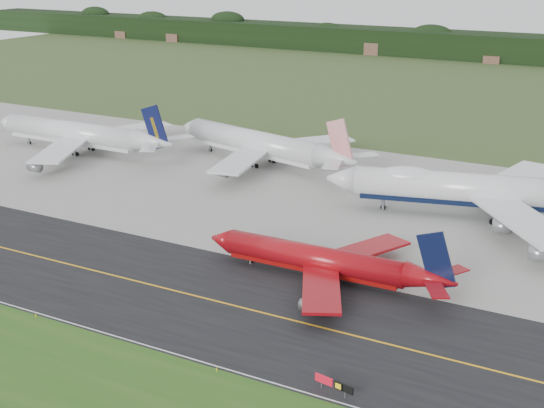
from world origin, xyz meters
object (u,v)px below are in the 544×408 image
at_px(jet_red_737, 327,261).
at_px(jet_navy_gold, 82,134).
at_px(taxiway_sign, 334,384).
at_px(jet_star_tail, 263,145).
at_px(jet_ba_747, 490,191).

relative_size(jet_red_737, jet_navy_gold, 0.73).
distance_m(jet_red_737, taxiway_sign, 32.09).
bearing_deg(jet_star_tail, jet_navy_gold, -165.06).
distance_m(jet_navy_gold, jet_star_tail, 47.30).
xyz_separation_m(jet_ba_747, jet_star_tail, (-56.77, 12.65, -0.62)).
relative_size(jet_star_tail, taxiway_sign, 10.65).
distance_m(jet_ba_747, jet_red_737, 43.75).
bearing_deg(jet_star_tail, jet_ba_747, -12.56).
height_order(jet_ba_747, taxiway_sign, jet_ba_747).
bearing_deg(jet_navy_gold, jet_ba_747, -0.25).
bearing_deg(jet_star_tail, taxiway_sign, -55.94).
height_order(jet_navy_gold, jet_star_tail, jet_star_tail).
xyz_separation_m(jet_navy_gold, taxiway_sign, (101.37, -70.14, -3.59)).
xyz_separation_m(jet_ba_747, jet_red_737, (-15.25, -40.94, -2.45)).
distance_m(jet_red_737, jet_navy_gold, 96.57).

